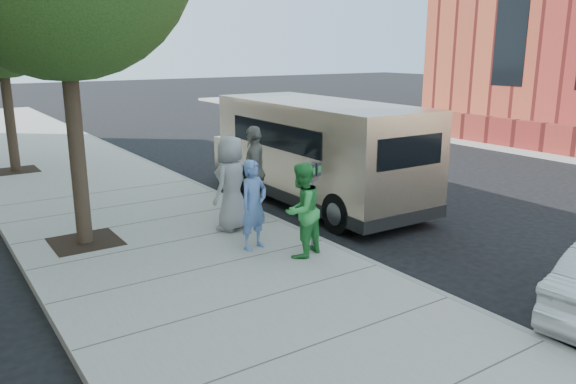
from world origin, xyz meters
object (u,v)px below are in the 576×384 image
(person_officer, at_px, (254,205))
(parking_meter, at_px, (313,187))
(person_green_shirt, at_px, (302,210))
(person_gray_shirt, at_px, (231,183))
(van, at_px, (316,150))
(person_striped_polo, at_px, (255,171))

(person_officer, bearing_deg, parking_meter, -53.13)
(person_green_shirt, distance_m, person_gray_shirt, 2.00)
(parking_meter, xyz_separation_m, person_green_shirt, (-0.34, -0.13, -0.33))
(person_gray_shirt, bearing_deg, van, 172.18)
(person_officer, distance_m, person_green_shirt, 0.92)
(person_green_shirt, xyz_separation_m, person_striped_polo, (0.58, 2.54, 0.15))
(van, height_order, person_green_shirt, van)
(person_officer, bearing_deg, van, 22.71)
(person_green_shirt, distance_m, person_striped_polo, 2.61)
(person_gray_shirt, bearing_deg, person_officer, 51.15)
(person_officer, xyz_separation_m, person_green_shirt, (0.48, -0.79, 0.01))
(person_officer, distance_m, person_striped_polo, 2.05)
(person_officer, xyz_separation_m, person_striped_polo, (1.06, 1.75, 0.16))
(van, distance_m, person_officer, 3.90)
(person_officer, distance_m, person_gray_shirt, 1.22)
(person_striped_polo, bearing_deg, parking_meter, 26.73)
(van, bearing_deg, person_green_shirt, -128.86)
(parking_meter, height_order, person_officer, person_officer)
(parking_meter, bearing_deg, person_green_shirt, 179.39)
(person_green_shirt, xyz_separation_m, person_gray_shirt, (-0.28, 1.98, 0.11))
(person_officer, xyz_separation_m, person_gray_shirt, (0.20, 1.19, 0.13))
(van, bearing_deg, person_gray_shirt, -157.34)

